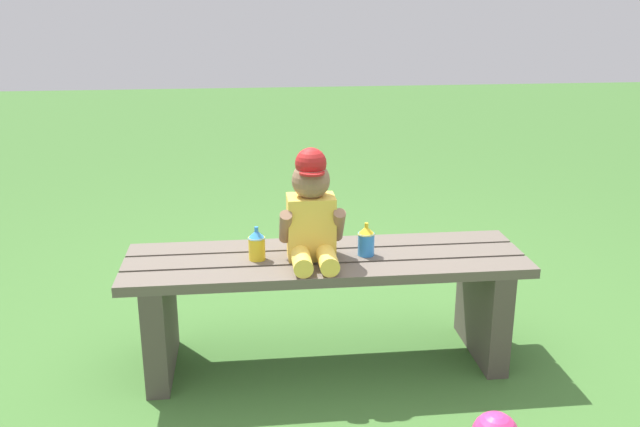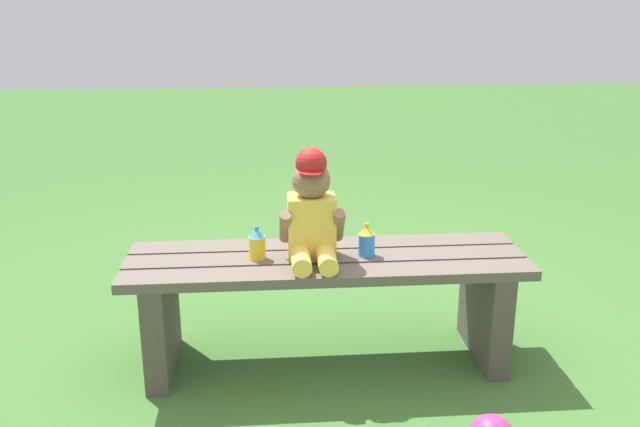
# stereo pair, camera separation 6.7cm
# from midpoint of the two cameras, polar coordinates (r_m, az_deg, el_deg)

# --- Properties ---
(ground_plane) EXTENTS (16.00, 16.00, 0.00)m
(ground_plane) POSITION_cam_midpoint_polar(r_m,az_deg,el_deg) (2.72, 1.21, -11.97)
(ground_plane) COLOR #3D6B2D
(park_bench) EXTENTS (1.46, 0.42, 0.43)m
(park_bench) POSITION_cam_midpoint_polar(r_m,az_deg,el_deg) (2.59, 1.26, -6.39)
(park_bench) COLOR #60564C
(park_bench) RESTS_ON ground_plane
(child_figure) EXTENTS (0.23, 0.27, 0.40)m
(child_figure) POSITION_cam_midpoint_polar(r_m,az_deg,el_deg) (2.45, 0.11, 0.12)
(child_figure) COLOR #F2C64C
(child_figure) RESTS_ON park_bench
(sippy_cup_left) EXTENTS (0.06, 0.06, 0.12)m
(sippy_cup_left) POSITION_cam_midpoint_polar(r_m,az_deg,el_deg) (2.49, -4.43, -2.49)
(sippy_cup_left) COLOR yellow
(sippy_cup_left) RESTS_ON park_bench
(sippy_cup_right) EXTENTS (0.06, 0.06, 0.12)m
(sippy_cup_right) POSITION_cam_midpoint_polar(r_m,az_deg,el_deg) (2.53, 4.64, -2.23)
(sippy_cup_right) COLOR #338CE5
(sippy_cup_right) RESTS_ON park_bench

